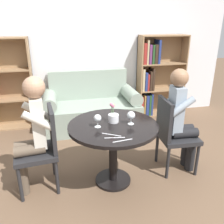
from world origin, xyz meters
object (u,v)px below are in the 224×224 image
at_px(wine_glass_right, 131,116).
at_px(flower_vase, 113,117).
at_px(bookshelf_right, 154,77).
at_px(person_right, 181,119).
at_px(chair_left, 42,146).
at_px(chair_right, 173,132).
at_px(wine_glass_left, 98,119).
at_px(person_left, 31,132).
at_px(couch, 91,108).

bearing_deg(wine_glass_right, flower_vase, 149.85).
relative_size(bookshelf_right, person_right, 1.19).
bearing_deg(chair_left, chair_right, 84.00).
xyz_separation_m(chair_left, person_right, (1.56, -0.03, 0.16)).
bearing_deg(wine_glass_left, flower_vase, 25.73).
bearing_deg(chair_right, bookshelf_right, -12.13).
relative_size(bookshelf_right, person_left, 1.20).
height_order(couch, chair_left, couch).
xyz_separation_m(bookshelf_right, wine_glass_right, (-1.05, -1.88, 0.06)).
distance_m(couch, person_right, 1.75).
relative_size(couch, chair_left, 1.74).
bearing_deg(bookshelf_right, person_left, -139.30).
bearing_deg(person_left, wine_glass_right, 78.22).
xyz_separation_m(chair_right, person_right, (0.09, -0.01, 0.16)).
bearing_deg(flower_vase, person_right, 0.39).
height_order(chair_right, wine_glass_right, chair_right).
distance_m(person_left, wine_glass_right, 1.02).
xyz_separation_m(couch, person_right, (0.82, -1.51, 0.34)).
distance_m(couch, chair_left, 1.67).
distance_m(person_left, person_right, 1.64).
xyz_separation_m(chair_left, wine_glass_right, (0.92, -0.13, 0.30)).
xyz_separation_m(person_left, wine_glass_left, (0.66, -0.10, 0.13)).
distance_m(bookshelf_right, chair_right, 1.85).
distance_m(chair_right, person_right, 0.18).
bearing_deg(flower_vase, person_left, 178.87).
bearing_deg(wine_glass_right, couch, 96.46).
bearing_deg(wine_glass_right, person_left, 173.62).
bearing_deg(couch, flower_vase, -89.32).
distance_m(chair_left, person_left, 0.19).
bearing_deg(wine_glass_left, chair_right, 6.56).
height_order(couch, person_left, person_left).
bearing_deg(couch, bookshelf_right, 12.24).
bearing_deg(person_left, chair_left, 93.68).
distance_m(wine_glass_left, wine_glass_right, 0.35).
height_order(chair_right, wine_glass_left, chair_right).
height_order(bookshelf_right, wine_glass_left, bookshelf_right).
bearing_deg(chair_right, person_right, -92.45).
distance_m(bookshelf_right, person_right, 1.83).
bearing_deg(person_right, bookshelf_right, -9.34).
bearing_deg(flower_vase, couch, 90.68).
bearing_deg(couch, chair_left, -116.27).
bearing_deg(chair_left, flower_vase, 82.28).
bearing_deg(person_left, person_right, 84.21).
xyz_separation_m(couch, bookshelf_right, (1.24, 0.27, 0.42)).
distance_m(bookshelf_right, person_left, 2.71).
bearing_deg(wine_glass_left, wine_glass_right, -1.20).
xyz_separation_m(chair_left, chair_right, (1.47, -0.02, 0.00)).
height_order(person_right, wine_glass_left, person_right).
bearing_deg(wine_glass_left, couch, 84.12).
distance_m(person_right, wine_glass_left, 1.00).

